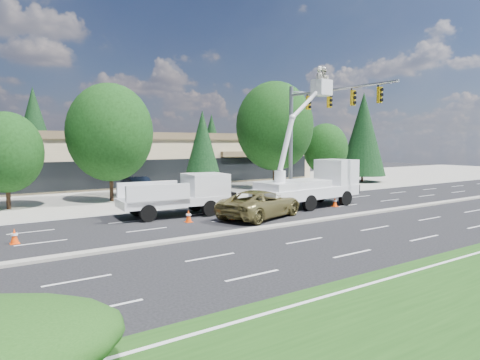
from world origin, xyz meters
TOP-DOWN VIEW (x-y plane):
  - ground at (0.00, 0.00)m, footprint 140.00×140.00m
  - concrete_apron at (0.00, 20.00)m, footprint 140.00×22.00m
  - road_median at (0.00, 0.00)m, footprint 120.00×0.55m
  - strip_mall at (0.00, 29.97)m, footprint 50.40×15.40m
  - tree_front_c at (-10.00, 15.00)m, footprint 4.72×4.72m
  - tree_front_d at (-3.00, 15.00)m, footprint 6.44×6.44m
  - tree_front_e at (5.00, 15.00)m, footprint 3.68×3.68m
  - tree_front_f at (13.00, 15.00)m, footprint 7.46×7.46m
  - tree_front_g at (20.00, 15.00)m, footprint 4.70×4.70m
  - tree_front_h at (26.00, 15.00)m, footprint 5.16×5.16m
  - tree_back_b at (-4.00, 42.00)m, footprint 5.82×5.82m
  - tree_back_c at (10.00, 42.00)m, footprint 4.02×4.02m
  - tree_back_d at (22.00, 42.00)m, footprint 4.58×4.58m
  - signal_mast at (10.03, 7.04)m, footprint 2.76×10.16m
  - utility_pickup at (-1.51, 6.15)m, footprint 6.80×3.09m
  - bucket_truck at (7.75, 4.25)m, footprint 8.70×3.38m
  - traffic_cone_a at (-11.00, 3.69)m, footprint 0.40×0.40m
  - traffic_cone_b at (-2.22, 3.91)m, footprint 0.40×0.40m
  - traffic_cone_c at (0.28, 3.24)m, footprint 0.40×0.40m
  - traffic_cone_d at (8.99, 3.33)m, footprint 0.40×0.40m
  - minivan at (2.04, 2.80)m, footprint 6.51×4.46m
  - parked_car_east at (0.00, 17.13)m, footprint 1.84×4.89m

SIDE VIEW (x-z plane):
  - ground at x=0.00m, z-range 0.00..0.00m
  - concrete_apron at x=0.00m, z-range 0.00..0.01m
  - road_median at x=0.00m, z-range 0.00..0.12m
  - traffic_cone_a at x=-11.00m, z-range -0.01..0.69m
  - traffic_cone_b at x=-2.22m, z-range -0.01..0.69m
  - traffic_cone_c at x=0.28m, z-range -0.01..0.69m
  - traffic_cone_d at x=8.99m, z-range -0.01..0.69m
  - parked_car_east at x=0.00m, z-range 0.00..1.59m
  - minivan at x=2.04m, z-range 0.00..1.65m
  - utility_pickup at x=-1.51m, z-range -0.22..2.31m
  - bucket_truck at x=7.75m, z-range -2.88..6.87m
  - strip_mall at x=0.00m, z-range 0.08..5.58m
  - tree_front_g at x=20.00m, z-range 0.55..7.08m
  - tree_front_c at x=-10.00m, z-range 0.56..7.10m
  - tree_front_e at x=5.00m, z-range 0.26..7.52m
  - tree_back_c at x=10.00m, z-range 0.29..8.22m
  - tree_back_d at x=22.00m, z-range 0.33..9.36m
  - tree_front_d at x=-3.00m, z-range 0.76..9.70m
  - tree_front_h at x=26.00m, z-range 0.37..10.54m
  - signal_mast at x=10.03m, z-range 1.56..10.56m
  - tree_front_f at x=13.00m, z-range 0.88..11.24m
  - tree_back_b at x=-4.00m, z-range 0.42..11.90m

